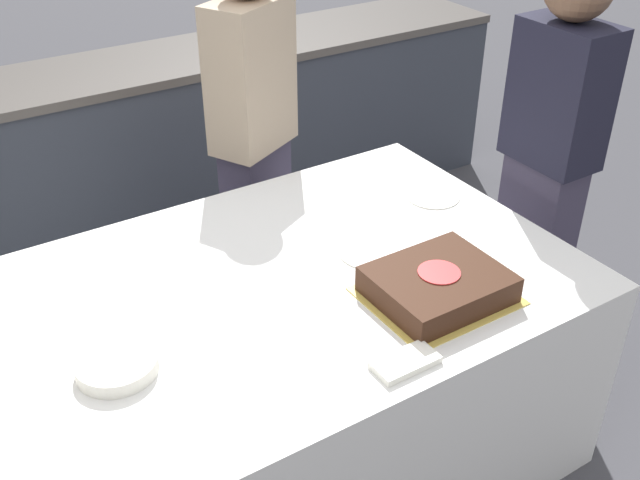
% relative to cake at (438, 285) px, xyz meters
% --- Properties ---
extents(ground_plane, '(14.00, 14.00, 0.00)m').
position_rel_cake_xyz_m(ground_plane, '(-0.42, 0.31, -0.80)').
color(ground_plane, '#424247').
extents(back_counter, '(4.40, 0.58, 0.92)m').
position_rel_cake_xyz_m(back_counter, '(-0.42, 1.98, -0.34)').
color(back_counter, '#333842').
rests_on(back_counter, ground_plane).
extents(dining_table, '(1.93, 1.20, 0.76)m').
position_rel_cake_xyz_m(dining_table, '(-0.42, 0.31, -0.42)').
color(dining_table, white).
rests_on(dining_table, ground_plane).
extents(cake, '(0.41, 0.35, 0.09)m').
position_rel_cake_xyz_m(cake, '(0.00, 0.00, 0.00)').
color(cake, gold).
rests_on(cake, dining_table).
extents(plate_stack, '(0.21, 0.21, 0.04)m').
position_rel_cake_xyz_m(plate_stack, '(-0.90, 0.19, -0.02)').
color(plate_stack, white).
rests_on(plate_stack, dining_table).
extents(side_plate_near_cake, '(0.19, 0.19, 0.00)m').
position_rel_cake_xyz_m(side_plate_near_cake, '(-0.03, 0.29, -0.04)').
color(side_plate_near_cake, white).
rests_on(side_plate_near_cake, dining_table).
extents(side_plate_right_edge, '(0.19, 0.19, 0.00)m').
position_rel_cake_xyz_m(side_plate_right_edge, '(0.38, 0.47, -0.04)').
color(side_plate_right_edge, white).
rests_on(side_plate_right_edge, dining_table).
extents(utensil_pile, '(0.18, 0.09, 0.02)m').
position_rel_cake_xyz_m(utensil_pile, '(-0.26, -0.19, -0.03)').
color(utensil_pile, white).
rests_on(utensil_pile, dining_table).
extents(person_cutting_cake, '(0.39, 0.33, 1.57)m').
position_rel_cake_xyz_m(person_cutting_cake, '(0.00, 1.13, 0.02)').
color(person_cutting_cake, '#383347').
rests_on(person_cutting_cake, ground_plane).
extents(person_seated_right, '(0.23, 0.32, 1.60)m').
position_rel_cake_xyz_m(person_seated_right, '(0.77, 0.31, 0.05)').
color(person_seated_right, '#383347').
rests_on(person_seated_right, ground_plane).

